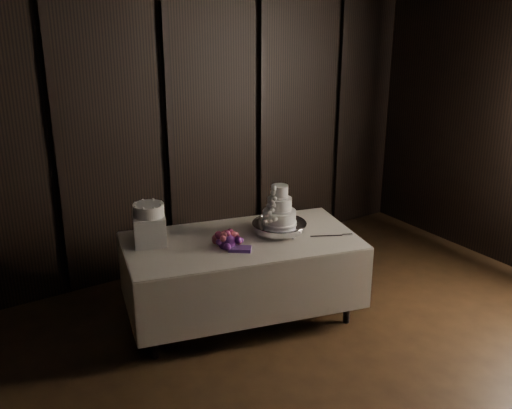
# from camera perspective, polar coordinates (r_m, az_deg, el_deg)

# --- Properties ---
(room) EXTENTS (6.08, 7.08, 3.08)m
(room) POSITION_cam_1_polar(r_m,az_deg,el_deg) (3.32, 18.14, -3.88)
(room) COLOR black
(room) RESTS_ON ground
(display_table) EXTENTS (2.18, 1.50, 0.76)m
(display_table) POSITION_cam_1_polar(r_m,az_deg,el_deg) (5.29, -1.37, -6.77)
(display_table) COLOR beige
(display_table) RESTS_ON ground
(cake_stand) EXTENTS (0.60, 0.60, 0.09)m
(cake_stand) POSITION_cam_1_polar(r_m,az_deg,el_deg) (5.28, 2.23, -2.21)
(cake_stand) COLOR silver
(cake_stand) RESTS_ON display_table
(wedding_cake) EXTENTS (0.33, 0.29, 0.35)m
(wedding_cake) POSITION_cam_1_polar(r_m,az_deg,el_deg) (5.19, 2.12, -0.45)
(wedding_cake) COLOR white
(wedding_cake) RESTS_ON cake_stand
(bouquet) EXTENTS (0.47, 0.49, 0.19)m
(bouquet) POSITION_cam_1_polar(r_m,az_deg,el_deg) (4.97, -2.75, -3.39)
(bouquet) COLOR #C65160
(bouquet) RESTS_ON display_table
(box_pedestal) EXTENTS (0.33, 0.33, 0.25)m
(box_pedestal) POSITION_cam_1_polar(r_m,az_deg,el_deg) (5.09, -10.08, -2.38)
(box_pedestal) COLOR white
(box_pedestal) RESTS_ON display_table
(small_cake) EXTENTS (0.34, 0.34, 0.10)m
(small_cake) POSITION_cam_1_polar(r_m,az_deg,el_deg) (5.03, -10.20, -0.52)
(small_cake) COLOR white
(small_cake) RESTS_ON box_pedestal
(cake_knife) EXTENTS (0.34, 0.19, 0.01)m
(cake_knife) POSITION_cam_1_polar(r_m,az_deg,el_deg) (5.23, 6.71, -3.00)
(cake_knife) COLOR silver
(cake_knife) RESTS_ON display_table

